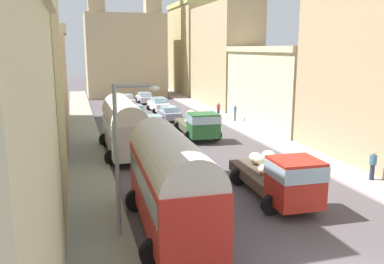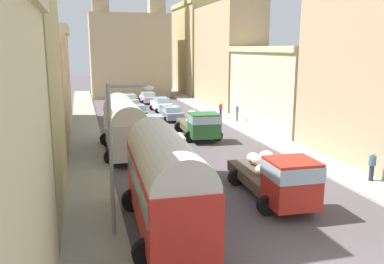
{
  "view_description": "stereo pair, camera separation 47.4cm",
  "coord_description": "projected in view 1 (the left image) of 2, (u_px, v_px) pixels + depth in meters",
  "views": [
    {
      "loc": [
        -7.93,
        -9.6,
        7.34
      ],
      "look_at": [
        0.0,
        17.4,
        1.5
      ],
      "focal_mm": 37.85,
      "sensor_mm": 36.0,
      "label": 1
    },
    {
      "loc": [
        -7.47,
        -9.73,
        7.34
      ],
      "look_at": [
        0.0,
        17.4,
        1.5
      ],
      "focal_mm": 37.85,
      "sensor_mm": 36.0,
      "label": 2
    }
  ],
  "objects": [
    {
      "name": "ground_plane",
      "position": [
        163.0,
        128.0,
        38.06
      ],
      "size": [
        154.0,
        154.0,
        0.0
      ],
      "primitive_type": "plane",
      "color": "#4F484C"
    },
    {
      "name": "sidewalk_left",
      "position": [
        84.0,
        131.0,
        36.05
      ],
      "size": [
        2.5,
        70.0,
        0.14
      ],
      "primitive_type": "cube",
      "color": "gray",
      "rests_on": "ground"
    },
    {
      "name": "sidewalk_right",
      "position": [
        235.0,
        123.0,
        40.05
      ],
      "size": [
        2.5,
        70.0,
        0.14
      ],
      "primitive_type": "cube",
      "color": "#B0A19D",
      "rests_on": "ground"
    },
    {
      "name": "building_left_1",
      "position": [
        6.0,
        55.0,
        17.83
      ],
      "size": [
        4.78,
        10.73,
        14.06
      ],
      "color": "tan",
      "rests_on": "ground"
    },
    {
      "name": "building_left_2",
      "position": [
        28.0,
        99.0,
        28.82
      ],
      "size": [
        5.18,
        9.78,
        7.51
      ],
      "color": "tan",
      "rests_on": "ground"
    },
    {
      "name": "building_left_3",
      "position": [
        43.0,
        76.0,
        38.48
      ],
      "size": [
        4.7,
        9.33,
        9.41
      ],
      "color": "tan",
      "rests_on": "ground"
    },
    {
      "name": "building_right_2",
      "position": [
        275.0,
        86.0,
        38.68
      ],
      "size": [
        4.65,
        13.93,
        7.52
      ],
      "color": "beige",
      "rests_on": "ground"
    },
    {
      "name": "building_right_3",
      "position": [
        224.0,
        56.0,
        51.97
      ],
      "size": [
        4.76,
        14.18,
        12.67
      ],
      "color": "tan",
      "rests_on": "ground"
    },
    {
      "name": "building_right_4",
      "position": [
        190.0,
        49.0,
        65.45
      ],
      "size": [
        4.62,
        13.16,
        14.44
      ],
      "color": "tan",
      "rests_on": "ground"
    },
    {
      "name": "distant_church",
      "position": [
        125.0,
        51.0,
        61.91
      ],
      "size": [
        11.71,
        7.76,
        19.74
      ],
      "color": "tan",
      "rests_on": "ground"
    },
    {
      "name": "parked_bus_0",
      "position": [
        171.0,
        178.0,
        16.04
      ],
      "size": [
        3.37,
        8.13,
        4.11
      ],
      "color": "red",
      "rests_on": "ground"
    },
    {
      "name": "parked_bus_1",
      "position": [
        124.0,
        124.0,
        28.26
      ],
      "size": [
        3.22,
        8.53,
        3.9
      ],
      "color": "beige",
      "rests_on": "ground"
    },
    {
      "name": "cargo_truck_0",
      "position": [
        281.0,
        177.0,
        19.31
      ],
      "size": [
        3.12,
        6.98,
        2.54
      ],
      "color": "#B1261A",
      "rests_on": "ground"
    },
    {
      "name": "cargo_truck_1",
      "position": [
        199.0,
        124.0,
        33.31
      ],
      "size": [
        3.38,
        7.18,
        2.33
      ],
      "color": "#24592B",
      "rests_on": "ground"
    },
    {
      "name": "car_0",
      "position": [
        169.0,
        113.0,
        41.8
      ],
      "size": [
        2.4,
        3.78,
        1.44
      ],
      "color": "gray",
      "rests_on": "ground"
    },
    {
      "name": "car_1",
      "position": [
        159.0,
        105.0,
        47.6
      ],
      "size": [
        2.48,
        4.4,
        1.65
      ],
      "color": "silver",
      "rests_on": "ground"
    },
    {
      "name": "car_2",
      "position": [
        145.0,
        98.0,
        54.78
      ],
      "size": [
        2.45,
        3.84,
        1.47
      ],
      "color": "silver",
      "rests_on": "ground"
    },
    {
      "name": "car_3",
      "position": [
        173.0,
        146.0,
        27.87
      ],
      "size": [
        2.38,
        4.0,
        1.46
      ],
      "color": "silver",
      "rests_on": "ground"
    },
    {
      "name": "car_4",
      "position": [
        154.0,
        125.0,
        35.18
      ],
      "size": [
        2.3,
        3.8,
        1.62
      ],
      "color": "#338CC0",
      "rests_on": "ground"
    },
    {
      "name": "car_5",
      "position": [
        135.0,
        112.0,
        42.07
      ],
      "size": [
        2.27,
        3.64,
        1.56
      ],
      "color": "#469D5A",
      "rests_on": "ground"
    },
    {
      "name": "car_6",
      "position": [
        127.0,
        101.0,
        51.18
      ],
      "size": [
        2.4,
        3.97,
        1.62
      ],
      "color": "silver",
      "rests_on": "ground"
    },
    {
      "name": "pedestrian_0",
      "position": [
        373.0,
        165.0,
        22.42
      ],
      "size": [
        0.42,
        0.42,
        1.76
      ],
      "color": "#25293B",
      "rests_on": "ground"
    },
    {
      "name": "pedestrian_1",
      "position": [
        235.0,
        112.0,
        40.67
      ],
      "size": [
        0.45,
        0.45,
        1.77
      ],
      "color": "#53504B",
      "rests_on": "ground"
    },
    {
      "name": "pedestrian_2",
      "position": [
        218.0,
        110.0,
        42.14
      ],
      "size": [
        0.48,
        0.48,
        1.82
      ],
      "color": "#2C1C4A",
      "rests_on": "ground"
    },
    {
      "name": "streetlamp_near",
      "position": [
        123.0,
        148.0,
        15.28
      ],
      "size": [
        1.78,
        0.28,
        6.07
      ],
      "color": "gray",
      "rests_on": "ground"
    }
  ]
}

